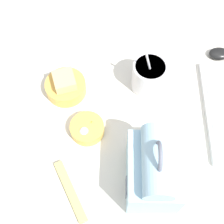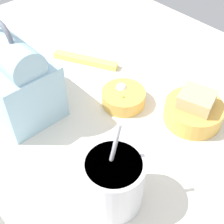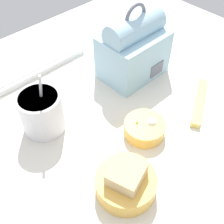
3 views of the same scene
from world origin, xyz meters
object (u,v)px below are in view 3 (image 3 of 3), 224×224
Objects in this scene: lunch_bag at (133,49)px; bento_bowl_snacks at (144,128)px; soup_cup at (42,112)px; chopstick_case at (199,102)px; bento_bowl_sandwich at (126,182)px; keyboard at (26,65)px.

lunch_bag is 24.89cm from bento_bowl_snacks.
soup_cup reaches higher than chopstick_case.
lunch_bag is 1.27× the size of soup_cup.
lunch_bag is 1.75× the size of bento_bowl_sandwich.
lunch_bag is (22.37, -25.14, 7.87)cm from keyboard.
keyboard is 2.02× the size of soup_cup.
soup_cup is 1.73× the size of bento_bowl_snacks.
keyboard is 2.78× the size of bento_bowl_sandwich.
bento_bowl_sandwich reaches higher than chopstick_case.
bento_bowl_sandwich is (-7.09, -51.54, 1.91)cm from keyboard.
chopstick_case is (35.94, -22.47, -4.81)cm from soup_cup.
lunch_bag is 2.20× the size of bento_bowl_snacks.
lunch_bag is at bearing 51.15° from bento_bowl_snacks.
bento_bowl_snacks is at bearing 169.13° from chopstick_case.
chopstick_case is (33.33, 4.17, -2.12)cm from bento_bowl_sandwich.
keyboard is at bearing 118.98° from chopstick_case.
bento_bowl_snacks is at bearing -128.85° from lunch_bag.
lunch_bag is at bearing -0.44° from soup_cup.
lunch_bag reaches higher than keyboard.
lunch_bag reaches higher than bento_bowl_snacks.
bento_bowl_snacks is (-14.99, -18.61, -6.98)cm from lunch_bag.
bento_bowl_sandwich is at bearing -84.40° from soup_cup.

